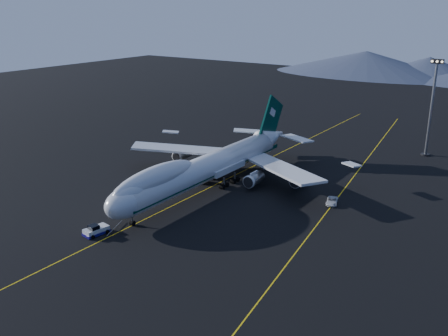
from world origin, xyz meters
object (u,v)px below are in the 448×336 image
Objects in this scene: service_van at (332,201)px; floodlight_mast at (431,108)px; boeing_747 at (207,167)px; pushback_tug at (96,231)px.

floodlight_mast is at bearing 64.75° from service_van.
pushback_tug is at bearing -95.08° from boeing_747.
boeing_747 is at bearing 93.30° from pushback_tug.
pushback_tug is (-3.00, -33.74, -5.11)m from boeing_747.
service_van is 55.99m from floodlight_mast.
floodlight_mast reaches higher than pushback_tug.
pushback_tug is 105.14m from floodlight_mast.
pushback_tug is at bearing -144.72° from service_van.
boeing_747 reaches higher than pushback_tug.
pushback_tug is 1.03× the size of service_van.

